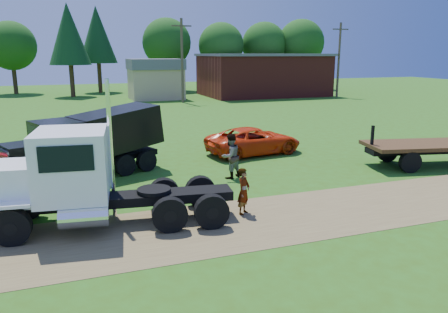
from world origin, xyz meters
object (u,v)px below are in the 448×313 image
object	(u,v)px
spectator_a	(244,191)
white_semi_tractor	(76,179)
flatbed_trailer	(447,148)
orange_pickup	(254,141)
black_dump_truck	(91,139)

from	to	relation	value
spectator_a	white_semi_tractor	bearing A→B (deg)	129.39
flatbed_trailer	spectator_a	size ratio (longest dim) A/B	5.19
white_semi_tractor	orange_pickup	bearing A→B (deg)	46.57
flatbed_trailer	black_dump_truck	bearing A→B (deg)	178.89
black_dump_truck	flatbed_trailer	bearing A→B (deg)	-36.41
white_semi_tractor	black_dump_truck	size ratio (longest dim) A/B	1.11
orange_pickup	flatbed_trailer	world-z (taller)	flatbed_trailer
white_semi_tractor	orange_pickup	distance (m)	12.01
white_semi_tractor	orange_pickup	size ratio (longest dim) A/B	1.47
spectator_a	orange_pickup	bearing A→B (deg)	21.33
spectator_a	black_dump_truck	bearing A→B (deg)	81.27
white_semi_tractor	black_dump_truck	bearing A→B (deg)	90.00
flatbed_trailer	spectator_a	bearing A→B (deg)	-154.51
orange_pickup	spectator_a	xyz separation A→B (m)	(-4.00, -8.27, 0.07)
white_semi_tractor	spectator_a	size ratio (longest dim) A/B	4.83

